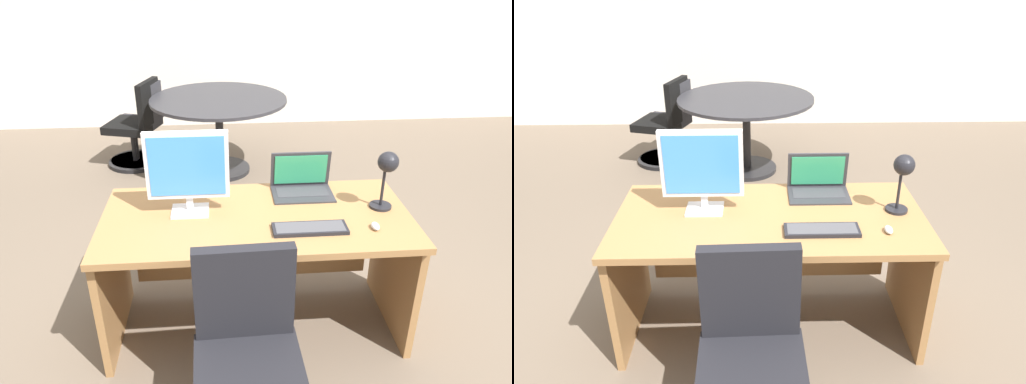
# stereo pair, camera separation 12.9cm
# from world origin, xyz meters

# --- Properties ---
(ground) EXTENTS (12.00, 12.00, 0.00)m
(ground) POSITION_xyz_m (0.00, 1.50, 0.00)
(ground) COLOR #6B5B4C
(back_wall) EXTENTS (10.00, 0.10, 2.80)m
(back_wall) POSITION_xyz_m (0.00, 3.90, 1.40)
(back_wall) COLOR silver
(back_wall) RESTS_ON ground
(desk) EXTENTS (1.65, 0.78, 0.75)m
(desk) POSITION_xyz_m (0.00, 0.05, 0.54)
(desk) COLOR #9E7042
(desk) RESTS_ON ground
(monitor) EXTENTS (0.43, 0.16, 0.46)m
(monitor) POSITION_xyz_m (-0.35, 0.07, 1.01)
(monitor) COLOR silver
(monitor) RESTS_ON desk
(laptop) EXTENTS (0.35, 0.24, 0.23)m
(laptop) POSITION_xyz_m (0.29, 0.28, 0.82)
(laptop) COLOR #2D2D33
(laptop) RESTS_ON desk
(keyboard) EXTENTS (0.38, 0.12, 0.02)m
(keyboard) POSITION_xyz_m (0.26, -0.18, 0.76)
(keyboard) COLOR black
(keyboard) RESTS_ON desk
(mouse) EXTENTS (0.04, 0.07, 0.03)m
(mouse) POSITION_xyz_m (0.59, -0.19, 0.77)
(mouse) COLOR silver
(mouse) RESTS_ON desk
(desk_lamp) EXTENTS (0.12, 0.14, 0.34)m
(desk_lamp) POSITION_xyz_m (0.69, 0.01, 0.99)
(desk_lamp) COLOR black
(desk_lamp) RESTS_ON desk
(office_chair) EXTENTS (0.56, 0.56, 0.92)m
(office_chair) POSITION_xyz_m (-0.10, -0.72, 0.38)
(office_chair) COLOR black
(office_chair) RESTS_ON ground
(meeting_table) EXTENTS (1.33, 1.33, 0.77)m
(meeting_table) POSITION_xyz_m (-0.18, 2.31, 0.59)
(meeting_table) COLOR black
(meeting_table) RESTS_ON ground
(meeting_chair_near) EXTENTS (0.60, 0.59, 0.85)m
(meeting_chair_near) POSITION_xyz_m (-1.03, 2.61, 0.35)
(meeting_chair_near) COLOR black
(meeting_chair_near) RESTS_ON ground
(meeting_chair_far) EXTENTS (0.58, 0.57, 0.90)m
(meeting_chair_far) POSITION_xyz_m (-1.04, 2.56, 0.37)
(meeting_chair_far) COLOR black
(meeting_chair_far) RESTS_ON ground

